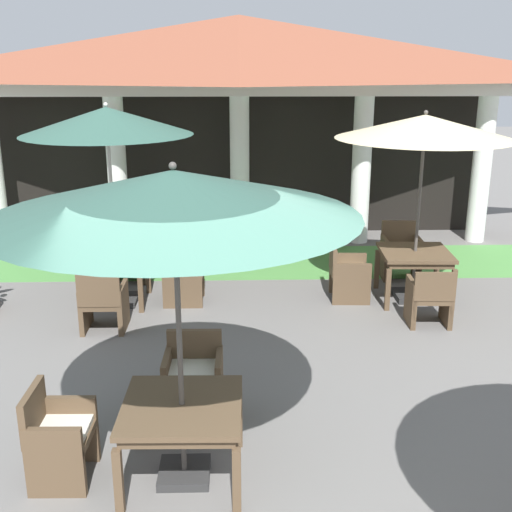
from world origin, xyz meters
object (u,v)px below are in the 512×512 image
Objects in this scene: patio_chair_mid_left_south at (103,302)px; patio_umbrella_mid_left at (107,123)px; patio_chair_mid_right_west at (347,274)px; patio_umbrella_mid_right at (425,129)px; patio_chair_mid_left_north at (129,256)px; patio_chair_far_back_west at (58,437)px; patio_table_mid_left at (116,263)px; patio_table_far_back at (182,414)px; patio_chair_mid_right_north at (400,252)px; patio_table_mid_right at (415,257)px; patio_chair_mid_right_south at (430,298)px; patio_chair_mid_left_east at (186,275)px; patio_umbrella_far_back at (174,195)px; patio_chair_far_back_north at (193,376)px.

patio_umbrella_mid_left is at bearing 90.00° from patio_chair_mid_left_south.
patio_chair_mid_right_west is (3.43, 0.07, -2.25)m from patio_umbrella_mid_left.
patio_chair_mid_right_west is at bearing 177.65° from patio_umbrella_mid_right.
patio_chair_mid_left_north is 5.23m from patio_chair_far_back_west.
patio_table_far_back is (1.31, -4.22, 0.00)m from patio_table_mid_left.
patio_table_far_back is at bearing -72.76° from patio_table_mid_left.
patio_umbrella_mid_left is at bearing 15.22° from patio_chair_mid_right_north.
patio_chair_mid_left_south reaches higher than patio_table_mid_left.
patio_chair_mid_left_north is at bearing 103.98° from patio_table_far_back.
patio_chair_mid_right_south is (-0.04, -0.99, -0.27)m from patio_table_mid_right.
patio_chair_mid_right_south is at bearing -105.68° from patio_chair_mid_left_east.
patio_chair_mid_right_north reaches higher than patio_chair_mid_left_south.
patio_chair_mid_left_north is at bearing 157.94° from patio_chair_mid_right_south.
patio_umbrella_far_back reaches higher than patio_chair_far_back_west.
patio_chair_mid_right_north is at bearing 58.96° from patio_umbrella_far_back.
patio_chair_mid_right_north is (0.04, 0.99, -0.22)m from patio_table_mid_right.
patio_table_mid_right is 5.26m from patio_table_far_back.
patio_umbrella_mid_left reaches higher than patio_chair_mid_right_north.
patio_table_mid_right is at bearing 90.00° from patio_chair_mid_right_west.
patio_chair_mid_right_north is at bearing 142.12° from patio_chair_far_back_west.
patio_chair_far_back_west is at bearing -85.33° from patio_chair_mid_left_south.
patio_chair_mid_right_west is 5.33m from patio_chair_far_back_west.
patio_chair_mid_left_south is (-1.02, -1.02, -0.02)m from patio_chair_mid_left_east.
patio_table_mid_right is at bearing 90.00° from patio_chair_mid_right_south.
patio_chair_far_back_west is (0.24, -5.22, -0.01)m from patio_chair_mid_left_north.
patio_umbrella_mid_right is 3.43× the size of patio_chair_mid_right_south.
patio_umbrella_mid_right is (3.41, 0.03, 2.13)m from patio_chair_mid_left_east.
patio_chair_mid_left_south reaches higher than patio_chair_far_back_north.
patio_table_mid_left is at bearing -179.68° from patio_umbrella_mid_right.
patio_umbrella_mid_left reaches higher than patio_chair_mid_left_south.
patio_chair_far_back_north is at bearing -67.15° from patio_umbrella_mid_left.
patio_chair_mid_left_east is 2.41m from patio_chair_mid_right_west.
patio_chair_far_back_west is (-4.22, -5.22, -0.03)m from patio_chair_mid_right_north.
patio_umbrella_far_back is (0.00, 0.00, 1.88)m from patio_table_far_back.
patio_table_far_back is at bearing -175.76° from patio_chair_mid_left_east.
patio_table_mid_right is 0.36× the size of patio_umbrella_far_back.
patio_table_far_back is at bearing -126.25° from patio_table_mid_right.
patio_table_mid_left is at bearing 107.24° from patio_umbrella_far_back.
patio_chair_mid_left_south is 5.03m from patio_umbrella_mid_right.
patio_table_mid_left is 3.44m from patio_chair_mid_right_west.
patio_umbrella_mid_left is at bearing -66.06° from patio_chair_far_back_north.
patio_umbrella_far_back is at bearing 104.23° from patio_chair_mid_left_north.
patio_chair_far_back_west is at bearing -34.41° from patio_chair_mid_right_west.
patio_table_mid_left is 0.85× the size of patio_table_far_back.
patio_umbrella_mid_right reaches higher than patio_table_mid_right.
patio_table_far_back is (0.29, -4.22, 0.21)m from patio_chair_mid_left_east.
patio_table_far_back is at bearing -126.25° from patio_umbrella_mid_right.
patio_chair_far_back_west is at bearing -134.70° from patio_umbrella_mid_right.
patio_umbrella_far_back reaches higher than patio_chair_mid_left_south.
patio_table_mid_left reaches higher than patio_table_far_back.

